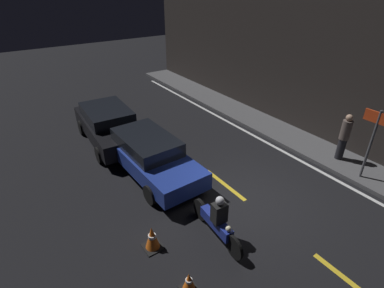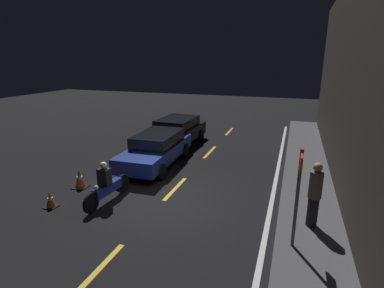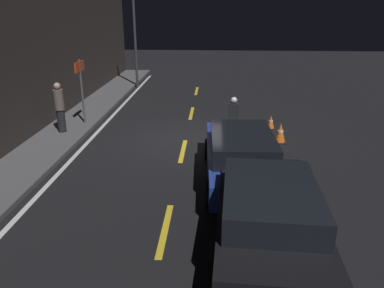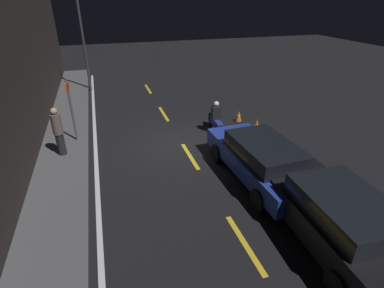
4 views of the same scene
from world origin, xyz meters
name	(u,v)px [view 2 (image 2 of 4)]	position (x,y,z in m)	size (l,w,h in m)	color
ground_plane	(164,201)	(0.00, 0.00, 0.00)	(56.00, 56.00, 0.00)	black
raised_curb	(310,222)	(0.00, 4.41, 0.07)	(28.00, 1.71, 0.14)	#4C4C4F
building_front	(373,93)	(0.00, 5.42, 3.65)	(28.00, 0.30, 7.30)	#2D2826
lane_dash_a	(229,131)	(-10.00, 0.00, 0.00)	(2.00, 0.14, 0.01)	gold
lane_dash_b	(210,152)	(-5.50, 0.00, 0.00)	(2.00, 0.14, 0.01)	gold
lane_dash_c	(175,188)	(-1.00, 0.00, 0.00)	(2.00, 0.14, 0.01)	gold
lane_dash_d	(97,271)	(3.50, 0.00, 0.00)	(2.00, 0.14, 0.01)	gold
lane_solid_kerb	(269,218)	(0.00, 3.31, 0.00)	(25.20, 0.14, 0.01)	silver
van_black	(176,131)	(-6.06, -2.00, 0.77)	(4.46, 2.12, 1.43)	black
sedan_blue	(157,148)	(-3.06, -1.68, 0.74)	(4.63, 1.96, 1.37)	navy
motorcycle	(107,185)	(0.63, -1.66, 0.56)	(2.19, 0.38, 1.38)	black
traffic_cone_near	(80,179)	(0.02, -3.22, 0.33)	(0.47, 0.47, 0.68)	black
traffic_cone_mid	(50,200)	(1.52, -3.12, 0.25)	(0.37, 0.37, 0.51)	black
pedestrian	(315,194)	(0.26, 4.42, 1.05)	(0.34, 0.34, 1.76)	black
shop_sign	(299,180)	(1.36, 3.97, 1.83)	(0.90, 0.08, 2.40)	#4C4C51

